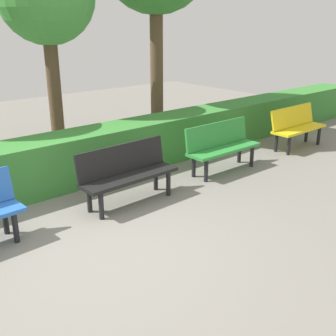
{
  "coord_description": "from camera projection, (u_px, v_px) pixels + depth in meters",
  "views": [
    {
      "loc": [
        2.24,
        3.86,
        2.56
      ],
      "look_at": [
        -1.44,
        -0.4,
        0.55
      ],
      "focal_mm": 44.31,
      "sensor_mm": 36.0,
      "label": 1
    }
  ],
  "objects": [
    {
      "name": "ground_plane",
      "position": [
        100.0,
        246.0,
        4.99
      ],
      "size": [
        20.36,
        20.36,
        0.0
      ],
      "primitive_type": "plane",
      "color": "gray"
    },
    {
      "name": "bench_yellow",
      "position": [
        296.0,
        125.0,
        8.7
      ],
      "size": [
        1.42,
        0.47,
        0.86
      ],
      "rotation": [
        0.0,
        0.0,
        -0.0
      ],
      "color": "yellow",
      "rests_on": "ground_plane"
    },
    {
      "name": "bench_green",
      "position": [
        221.0,
        145.0,
        7.34
      ],
      "size": [
        1.5,
        0.46,
        0.86
      ],
      "rotation": [
        0.0,
        0.0,
        -0.01
      ],
      "color": "#2D8C38",
      "rests_on": "ground_plane"
    },
    {
      "name": "bench_black",
      "position": [
        127.0,
        171.0,
        6.04
      ],
      "size": [
        1.53,
        0.48,
        0.86
      ],
      "rotation": [
        0.0,
        0.0,
        0.02
      ],
      "color": "black",
      "rests_on": "ground_plane"
    },
    {
      "name": "hedge_row",
      "position": [
        84.0,
        156.0,
        6.92
      ],
      "size": [
        16.36,
        0.76,
        0.83
      ],
      "primitive_type": "cube",
      "color": "#387F33",
      "rests_on": "ground_plane"
    }
  ]
}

